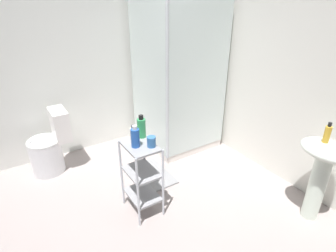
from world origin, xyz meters
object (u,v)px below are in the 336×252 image
Objects in this scene: lotion_bottle_white at (134,134)px; pedestal_sink at (323,166)px; hand_soap_bottle at (327,134)px; rinse_cup at (151,142)px; shower_stall at (175,116)px; bath_mat at (151,175)px; body_wash_bottle_green at (141,127)px; toilet at (50,147)px; shampoo_bottle_blue at (135,137)px; storage_cart at (141,173)px.

pedestal_sink is at bearing 51.96° from lotion_bottle_white.
rinse_cup is (-0.85, -1.24, -0.10)m from hand_soap_bottle.
shower_stall is 3.33× the size of bath_mat.
body_wash_bottle_green is 2.33× the size of rinse_cup.
body_wash_bottle_green reaches higher than toilet.
bath_mat is (-0.45, 0.38, -0.82)m from shampoo_bottle_blue.
storage_cart is 0.40m from shampoo_bottle_blue.
shower_stall is 12.29× the size of lotion_bottle_white.
rinse_cup is at bearing -125.10° from pedestal_sink.
rinse_cup reaches higher than bath_mat.
rinse_cup is (0.21, -0.01, -0.05)m from body_wash_bottle_green.
hand_soap_bottle reaches higher than body_wash_bottle_green.
pedestal_sink is (1.86, 0.34, 0.12)m from shower_stall.
bath_mat is at bearing 142.55° from storage_cart.
lotion_bottle_white is at bearing -128.04° from pedestal_sink.
toilet is at bearing -137.76° from hand_soap_bottle.
shower_stall is at bearing 132.23° from storage_cart.
body_wash_bottle_green reaches higher than shampoo_bottle_blue.
pedestal_sink reaches higher than toilet.
hand_soap_bottle is (0.92, 1.32, 0.45)m from storage_cart.
shampoo_bottle_blue reaches higher than pedestal_sink.
rinse_cup is at bearing 45.45° from storage_cart.
pedestal_sink reaches higher than storage_cart.
bath_mat is (0.76, 0.95, -0.31)m from toilet.
rinse_cup is at bearing -124.27° from hand_soap_bottle.
shower_stall is 1.89m from pedestal_sink.
body_wash_bottle_green reaches higher than rinse_cup.
bath_mat is at bearing 51.45° from toilet.
shower_stall is at bearing -169.72° from hand_soap_bottle.
shampoo_bottle_blue is 2.15× the size of rinse_cup.
lotion_bottle_white is 0.27× the size of bath_mat.
storage_cart is 3.99× the size of hand_soap_bottle.
hand_soap_bottle is 0.90× the size of shampoo_bottle_blue.
toilet is at bearing -153.13° from storage_cart.
shower_stall is 0.91m from bath_mat.
toilet is 1.35m from lotion_bottle_white.
rinse_cup is (0.17, 0.09, -0.02)m from lotion_bottle_white.
lotion_bottle_white reaches higher than storage_cart.
shower_stall reaches higher than hand_soap_bottle.
shower_stall is 1.37m from rinse_cup.
body_wash_bottle_green is 1.37× the size of lotion_bottle_white.
shampoo_bottle_blue is at bearing -124.83° from pedestal_sink.
body_wash_bottle_green is at bearing 33.11° from toilet.
toilet is (-0.30, -1.60, -0.15)m from shower_stall.
hand_soap_bottle is at bearing 55.94° from shampoo_bottle_blue.
shower_stall is 8.96× the size of body_wash_bottle_green.
storage_cart is at bearing 91.92° from shampoo_bottle_blue.
rinse_cup is (-0.88, -1.25, 0.21)m from pedestal_sink.
shampoo_bottle_blue is 0.15m from rinse_cup.
body_wash_bottle_green is 0.21m from rinse_cup.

